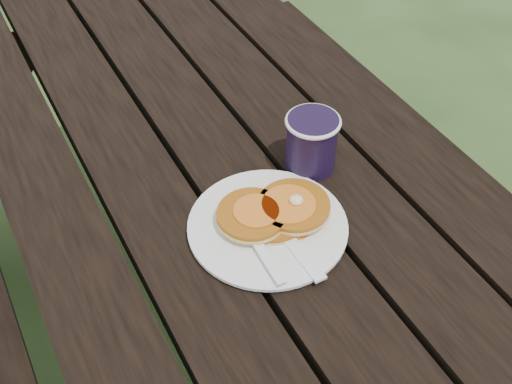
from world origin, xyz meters
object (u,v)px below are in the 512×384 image
pancake_stack (274,211)px  plate (268,227)px  picnic_table (227,283)px  coffee_cup (312,140)px

pancake_stack → plate: bearing=-152.5°
picnic_table → plate: 0.44m
picnic_table → pancake_stack: (0.00, -0.19, 0.41)m
plate → pancake_stack: 0.03m
picnic_table → pancake_stack: pancake_stack is taller
plate → pancake_stack: bearing=27.5°
coffee_cup → plate: bearing=-145.2°
picnic_table → pancake_stack: 0.45m
picnic_table → plate: bearing=-93.7°
plate → picnic_table: bearing=86.3°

